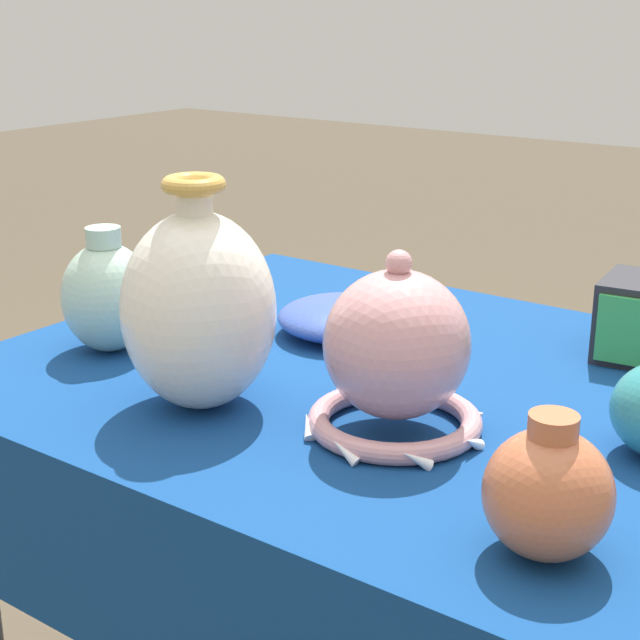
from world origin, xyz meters
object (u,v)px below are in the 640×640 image
Objects in this scene: vase_tall_bulbous at (199,309)px; bowl_shallow_cobalt at (343,317)px; vase_dome_bell at (396,358)px; jar_round_celadon at (107,296)px; jar_round_terracotta at (548,492)px.

vase_tall_bulbous is 1.46× the size of bowl_shallow_cobalt.
vase_tall_bulbous reaches higher than vase_dome_bell.
vase_dome_bell is 0.41m from jar_round_celadon.
bowl_shallow_cobalt is 1.43× the size of jar_round_terracotta.
jar_round_terracotta is (0.42, -0.06, -0.05)m from vase_tall_bulbous.
jar_round_celadon is (-0.63, 0.12, 0.02)m from jar_round_terracotta.
vase_dome_bell is 1.12× the size of bowl_shallow_cobalt.
vase_tall_bulbous is at bearing 171.67° from jar_round_terracotta.
jar_round_terracotta reaches higher than bowl_shallow_cobalt.
vase_dome_bell is (0.20, 0.07, -0.03)m from vase_tall_bulbous.
jar_round_celadon is at bearing -132.74° from bowl_shallow_cobalt.
bowl_shallow_cobalt is at bearing 47.26° from jar_round_celadon.
vase_tall_bulbous is 1.59× the size of jar_round_celadon.
vase_dome_bell reaches higher than bowl_shallow_cobalt.
vase_dome_bell is 0.31m from bowl_shallow_cobalt.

